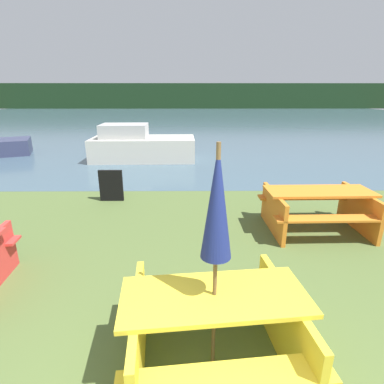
% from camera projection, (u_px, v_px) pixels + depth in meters
% --- Properties ---
extents(water, '(60.00, 50.00, 0.00)m').
position_uv_depth(water, '(189.00, 118.00, 31.64)').
color(water, '#425B6B').
rests_on(water, ground_plane).
extents(far_treeline, '(80.00, 1.60, 4.00)m').
position_uv_depth(far_treeline, '(189.00, 96.00, 49.99)').
color(far_treeline, '#193319').
rests_on(far_treeline, water).
extents(picnic_table_yellow, '(1.78, 1.54, 0.78)m').
position_uv_depth(picnic_table_yellow, '(214.00, 323.00, 2.74)').
color(picnic_table_yellow, yellow).
rests_on(picnic_table_yellow, ground_plane).
extents(picnic_table_orange, '(1.92, 1.42, 0.78)m').
position_uv_depth(picnic_table_orange, '(317.00, 206.00, 5.53)').
color(picnic_table_orange, orange).
rests_on(picnic_table_orange, ground_plane).
extents(umbrella_navy, '(0.26, 0.26, 2.12)m').
position_uv_depth(umbrella_navy, '(217.00, 205.00, 2.37)').
color(umbrella_navy, brown).
rests_on(umbrella_navy, ground_plane).
extents(boat, '(3.91, 1.85, 1.36)m').
position_uv_depth(boat, '(141.00, 146.00, 11.46)').
color(boat, beige).
rests_on(boat, water).
extents(signboard, '(0.55, 0.08, 0.75)m').
position_uv_depth(signboard, '(111.00, 186.00, 7.10)').
color(signboard, black).
rests_on(signboard, ground_plane).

